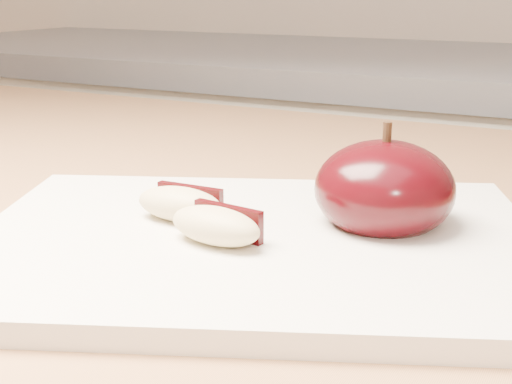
% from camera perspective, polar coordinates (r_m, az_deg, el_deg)
% --- Properties ---
extents(back_cabinet, '(2.40, 0.62, 0.94)m').
position_cam_1_polar(back_cabinet, '(1.32, 19.05, -10.77)').
color(back_cabinet, silver).
rests_on(back_cabinet, ground).
extents(cutting_board, '(0.39, 0.35, 0.01)m').
position_cam_1_polar(cutting_board, '(0.41, 0.00, -4.19)').
color(cutting_board, silver).
rests_on(cutting_board, island_counter).
extents(apple_half, '(0.10, 0.10, 0.07)m').
position_cam_1_polar(apple_half, '(0.43, 10.22, 0.22)').
color(apple_half, black).
rests_on(apple_half, cutting_board).
extents(apple_wedge_a, '(0.06, 0.03, 0.02)m').
position_cam_1_polar(apple_wedge_a, '(0.43, -6.02, -0.92)').
color(apple_wedge_a, beige).
rests_on(apple_wedge_a, cutting_board).
extents(apple_wedge_b, '(0.06, 0.03, 0.02)m').
position_cam_1_polar(apple_wedge_b, '(0.39, -3.15, -2.67)').
color(apple_wedge_b, beige).
rests_on(apple_wedge_b, cutting_board).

